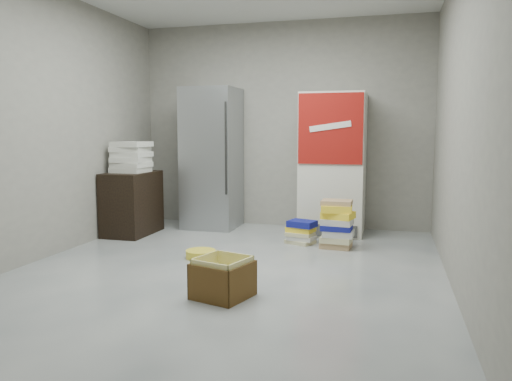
{
  "coord_description": "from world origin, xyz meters",
  "views": [
    {
      "loc": [
        1.47,
        -4.3,
        1.32
      ],
      "look_at": [
        0.11,
        0.7,
        0.7
      ],
      "focal_mm": 35.0,
      "sensor_mm": 36.0,
      "label": 1
    }
  ],
  "objects": [
    {
      "name": "ground",
      "position": [
        0.0,
        0.0,
        0.0
      ],
      "size": [
        5.0,
        5.0,
        0.0
      ],
      "primitive_type": "plane",
      "color": "#B4B4AF",
      "rests_on": "ground"
    },
    {
      "name": "room_shell",
      "position": [
        0.0,
        0.0,
        1.8
      ],
      "size": [
        4.04,
        5.04,
        2.82
      ],
      "color": "gray",
      "rests_on": "ground"
    },
    {
      "name": "steel_fridge",
      "position": [
        -0.9,
        2.13,
        0.95
      ],
      "size": [
        0.7,
        0.72,
        1.9
      ],
      "color": "#ACAFB4",
      "rests_on": "ground"
    },
    {
      "name": "coke_cooler",
      "position": [
        0.75,
        2.12,
        0.9
      ],
      "size": [
        0.8,
        0.73,
        1.8
      ],
      "color": "silver",
      "rests_on": "ground"
    },
    {
      "name": "wood_shelf",
      "position": [
        -1.73,
        1.4,
        0.4
      ],
      "size": [
        0.5,
        0.8,
        0.8
      ],
      "primitive_type": "cube",
      "color": "black",
      "rests_on": "ground"
    },
    {
      "name": "supply_box_stack",
      "position": [
        -1.72,
        1.39,
        0.99
      ],
      "size": [
        0.45,
        0.44,
        0.39
      ],
      "color": "silver",
      "rests_on": "wood_shelf"
    },
    {
      "name": "phonebook_stack_main",
      "position": [
        0.9,
        1.29,
        0.27
      ],
      "size": [
        0.39,
        0.33,
        0.55
      ],
      "rotation": [
        0.0,
        0.0,
        -0.08
      ],
      "color": "tan",
      "rests_on": "ground"
    },
    {
      "name": "phonebook_stack_side",
      "position": [
        0.47,
        1.43,
        0.14
      ],
      "size": [
        0.38,
        0.34,
        0.27
      ],
      "rotation": [
        0.0,
        0.0,
        -0.33
      ],
      "color": "#C7BF8E",
      "rests_on": "ground"
    },
    {
      "name": "cardboard_box",
      "position": [
        0.2,
        -0.64,
        0.13
      ],
      "size": [
        0.5,
        0.5,
        0.32
      ],
      "rotation": [
        0.0,
        0.0,
        -0.29
      ],
      "color": "gold",
      "rests_on": "ground"
    },
    {
      "name": "bucket_lid",
      "position": [
        -0.42,
        0.47,
        0.04
      ],
      "size": [
        0.32,
        0.32,
        0.08
      ],
      "primitive_type": "cylinder",
      "rotation": [
        0.0,
        0.0,
        -0.03
      ],
      "color": "yellow",
      "rests_on": "ground"
    }
  ]
}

